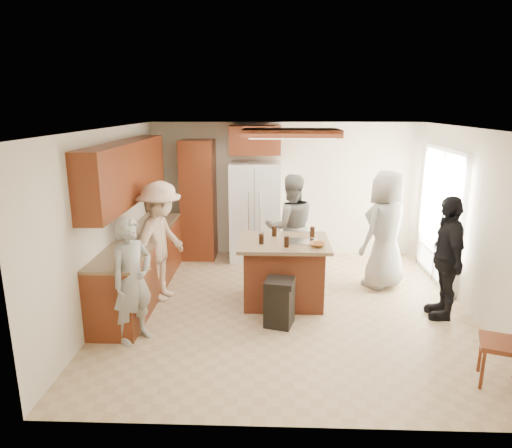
{
  "coord_description": "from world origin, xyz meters",
  "views": [
    {
      "loc": [
        -0.24,
        -6.0,
        2.8
      ],
      "look_at": [
        -0.47,
        0.3,
        1.15
      ],
      "focal_mm": 32.0,
      "sensor_mm": 36.0,
      "label": 1
    }
  ],
  "objects_px": {
    "person_front_left": "(132,280)",
    "person_behind_right": "(386,230)",
    "kitchen_island": "(283,271)",
    "spindle_chair": "(505,344)",
    "person_side_right": "(447,258)",
    "trash_bin": "(279,302)",
    "person_counter": "(161,242)",
    "person_behind_left": "(291,227)",
    "refrigerator": "(255,212)"
  },
  "relations": [
    {
      "from": "kitchen_island",
      "to": "person_side_right",
      "type": "bearing_deg",
      "value": -9.9
    },
    {
      "from": "person_side_right",
      "to": "kitchen_island",
      "type": "distance_m",
      "value": 2.21
    },
    {
      "from": "person_front_left",
      "to": "person_counter",
      "type": "relative_size",
      "value": 0.88
    },
    {
      "from": "person_side_right",
      "to": "person_behind_right",
      "type": "bearing_deg",
      "value": -147.47
    },
    {
      "from": "kitchen_island",
      "to": "person_behind_left",
      "type": "bearing_deg",
      "value": 82.42
    },
    {
      "from": "person_behind_left",
      "to": "person_counter",
      "type": "distance_m",
      "value": 2.12
    },
    {
      "from": "person_behind_left",
      "to": "kitchen_island",
      "type": "xyz_separation_m",
      "value": [
        -0.13,
        -1.0,
        -0.39
      ]
    },
    {
      "from": "refrigerator",
      "to": "trash_bin",
      "type": "bearing_deg",
      "value": -81.1
    },
    {
      "from": "person_behind_left",
      "to": "spindle_chair",
      "type": "xyz_separation_m",
      "value": [
        2.07,
        -2.96,
        -0.41
      ]
    },
    {
      "from": "person_front_left",
      "to": "refrigerator",
      "type": "xyz_separation_m",
      "value": [
        1.35,
        3.1,
        0.12
      ]
    },
    {
      "from": "person_side_right",
      "to": "person_counter",
      "type": "distance_m",
      "value": 3.96
    },
    {
      "from": "person_front_left",
      "to": "person_behind_left",
      "type": "bearing_deg",
      "value": -6.89
    },
    {
      "from": "person_front_left",
      "to": "person_side_right",
      "type": "xyz_separation_m",
      "value": [
        3.98,
        0.81,
        0.06
      ]
    },
    {
      "from": "kitchen_island",
      "to": "person_counter",
      "type": "bearing_deg",
      "value": 177.51
    },
    {
      "from": "person_behind_left",
      "to": "person_side_right",
      "type": "height_order",
      "value": "person_behind_left"
    },
    {
      "from": "person_front_left",
      "to": "kitchen_island",
      "type": "height_order",
      "value": "person_front_left"
    },
    {
      "from": "person_front_left",
      "to": "refrigerator",
      "type": "bearing_deg",
      "value": 11.57
    },
    {
      "from": "trash_bin",
      "to": "person_behind_left",
      "type": "bearing_deg",
      "value": 83.44
    },
    {
      "from": "kitchen_island",
      "to": "trash_bin",
      "type": "bearing_deg",
      "value": -95.15
    },
    {
      "from": "person_counter",
      "to": "kitchen_island",
      "type": "relative_size",
      "value": 1.37
    },
    {
      "from": "person_front_left",
      "to": "person_behind_left",
      "type": "distance_m",
      "value": 2.93
    },
    {
      "from": "person_behind_right",
      "to": "person_side_right",
      "type": "bearing_deg",
      "value": 77.72
    },
    {
      "from": "person_counter",
      "to": "trash_bin",
      "type": "xyz_separation_m",
      "value": [
        1.72,
        -0.8,
        -0.56
      ]
    },
    {
      "from": "kitchen_island",
      "to": "spindle_chair",
      "type": "relative_size",
      "value": 1.29
    },
    {
      "from": "kitchen_island",
      "to": "person_front_left",
      "type": "bearing_deg",
      "value": -147.14
    },
    {
      "from": "kitchen_island",
      "to": "trash_bin",
      "type": "height_order",
      "value": "kitchen_island"
    },
    {
      "from": "person_side_right",
      "to": "spindle_chair",
      "type": "bearing_deg",
      "value": 5.76
    },
    {
      "from": "person_front_left",
      "to": "person_behind_right",
      "type": "distance_m",
      "value": 3.88
    },
    {
      "from": "person_behind_right",
      "to": "person_side_right",
      "type": "relative_size",
      "value": 1.11
    },
    {
      "from": "person_behind_right",
      "to": "kitchen_island",
      "type": "relative_size",
      "value": 1.45
    },
    {
      "from": "refrigerator",
      "to": "spindle_chair",
      "type": "distance_m",
      "value": 4.74
    },
    {
      "from": "person_counter",
      "to": "spindle_chair",
      "type": "bearing_deg",
      "value": -102.21
    },
    {
      "from": "person_behind_left",
      "to": "refrigerator",
      "type": "relative_size",
      "value": 0.96
    },
    {
      "from": "person_side_right",
      "to": "refrigerator",
      "type": "distance_m",
      "value": 3.49
    },
    {
      "from": "spindle_chair",
      "to": "person_behind_right",
      "type": "bearing_deg",
      "value": 103.18
    },
    {
      "from": "person_front_left",
      "to": "trash_bin",
      "type": "relative_size",
      "value": 2.46
    },
    {
      "from": "refrigerator",
      "to": "person_counter",
      "type": "bearing_deg",
      "value": -125.23
    },
    {
      "from": "kitchen_island",
      "to": "spindle_chair",
      "type": "height_order",
      "value": "spindle_chair"
    },
    {
      "from": "person_behind_right",
      "to": "person_front_left",
      "type": "bearing_deg",
      "value": -12.47
    },
    {
      "from": "refrigerator",
      "to": "person_side_right",
      "type": "bearing_deg",
      "value": -41.11
    },
    {
      "from": "person_behind_left",
      "to": "kitchen_island",
      "type": "distance_m",
      "value": 1.08
    },
    {
      "from": "person_behind_left",
      "to": "person_side_right",
      "type": "bearing_deg",
      "value": 135.14
    },
    {
      "from": "person_front_left",
      "to": "person_behind_right",
      "type": "height_order",
      "value": "person_behind_right"
    },
    {
      "from": "refrigerator",
      "to": "trash_bin",
      "type": "distance_m",
      "value": 2.74
    },
    {
      "from": "person_counter",
      "to": "spindle_chair",
      "type": "xyz_separation_m",
      "value": [
        3.98,
        -2.04,
        -0.43
      ]
    },
    {
      "from": "person_front_left",
      "to": "refrigerator",
      "type": "distance_m",
      "value": 3.38
    },
    {
      "from": "person_behind_right",
      "to": "refrigerator",
      "type": "bearing_deg",
      "value": -72.17
    },
    {
      "from": "spindle_chair",
      "to": "person_side_right",
      "type": "bearing_deg",
      "value": 91.78
    },
    {
      "from": "person_behind_left",
      "to": "person_behind_right",
      "type": "bearing_deg",
      "value": 156.34
    },
    {
      "from": "refrigerator",
      "to": "person_behind_left",
      "type": "bearing_deg",
      "value": -56.35
    }
  ]
}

